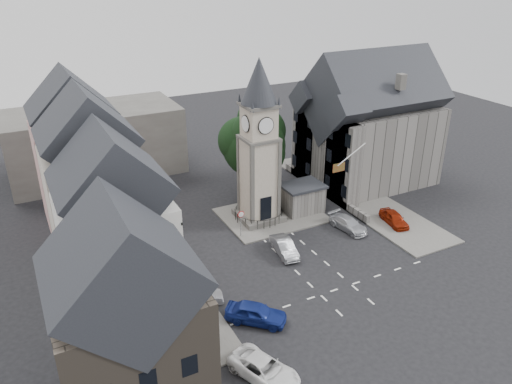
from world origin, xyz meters
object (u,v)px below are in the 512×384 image
car_east_red (394,218)px  stone_shelter (302,198)px  car_west_blue (256,313)px  clock_tower (259,144)px  pedestrian (351,190)px

car_east_red → stone_shelter: bearing=145.5°
car_west_blue → car_east_red: car_west_blue is taller
clock_tower → pedestrian: clock_tower is taller
clock_tower → stone_shelter: size_ratio=3.78×
stone_shelter → car_east_red: bearing=-44.7°
stone_shelter → pedestrian: (6.70, 0.37, -0.64)m
stone_shelter → pedestrian: bearing=3.1°
pedestrian → car_east_red: bearing=67.9°
car_west_blue → car_east_red: size_ratio=1.16×
clock_tower → car_east_red: 15.45m
car_west_blue → stone_shelter: bearing=-0.2°
stone_shelter → car_east_red: (6.70, -6.64, -0.89)m
car_west_blue → pedestrian: bearing=-11.7°
stone_shelter → pedestrian: stone_shelter is taller
clock_tower → pedestrian: size_ratio=8.95×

